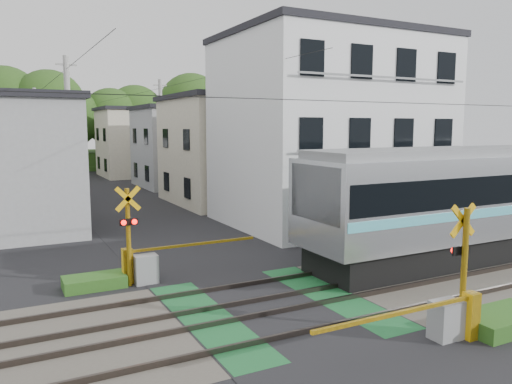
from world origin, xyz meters
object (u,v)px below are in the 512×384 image
crossing_signal_near (451,309)px  crossing_signal_far (142,261)px  apartment_block (328,130)px  pedestrian (86,178)px

crossing_signal_near → crossing_signal_far: bearing=125.3°
crossing_signal_far → apartment_block: size_ratio=0.46×
pedestrian → crossing_signal_near: bearing=109.3°
crossing_signal_near → crossing_signal_far: size_ratio=1.00×
apartment_block → pedestrian: bearing=112.8°
crossing_signal_far → pedestrian: crossing_signal_far is taller
apartment_block → crossing_signal_near: bearing=-114.2°
crossing_signal_far → pedestrian: 26.71m
crossing_signal_near → crossing_signal_far: 8.95m
crossing_signal_far → pedestrian: size_ratio=3.08×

